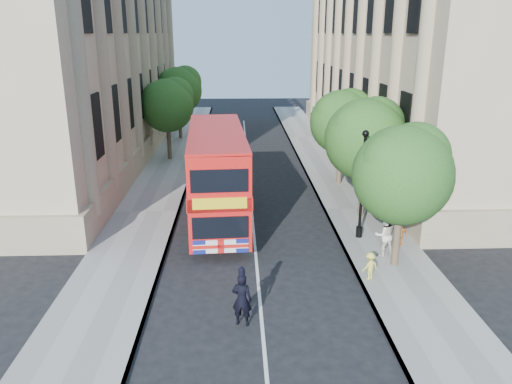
{
  "coord_description": "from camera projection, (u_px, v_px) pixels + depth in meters",
  "views": [
    {
      "loc": [
        -0.77,
        -15.87,
        9.43
      ],
      "look_at": [
        0.09,
        6.4,
        2.3
      ],
      "focal_mm": 35.0,
      "sensor_mm": 36.0,
      "label": 1
    }
  ],
  "objects": [
    {
      "name": "box_van",
      "position": [
        217.0,
        187.0,
        27.85
      ],
      "size": [
        1.9,
        4.41,
        2.49
      ],
      "rotation": [
        0.0,
        0.0,
        -0.03
      ],
      "color": "black",
      "rests_on": "ground"
    },
    {
      "name": "pavement_left",
      "position": [
        147.0,
        212.0,
        27.29
      ],
      "size": [
        3.5,
        80.0,
        0.12
      ],
      "primitive_type": "cube",
      "color": "gray",
      "rests_on": "ground"
    },
    {
      "name": "pavement_right",
      "position": [
        355.0,
        209.0,
        27.72
      ],
      "size": [
        3.5,
        80.0,
        0.12
      ],
      "primitive_type": "cube",
      "color": "gray",
      "rests_on": "ground"
    },
    {
      "name": "building_left",
      "position": [
        63.0,
        39.0,
        37.6
      ],
      "size": [
        12.0,
        38.0,
        18.0
      ],
      "primitive_type": "cube",
      "color": "tan",
      "rests_on": "ground"
    },
    {
      "name": "police_constable",
      "position": [
        242.0,
        300.0,
        16.62
      ],
      "size": [
        0.77,
        0.6,
        1.88
      ],
      "primitive_type": "imported",
      "rotation": [
        0.0,
        0.0,
        2.9
      ],
      "color": "black",
      "rests_on": "ground"
    },
    {
      "name": "tree_right_mid",
      "position": [
        366.0,
        135.0,
        25.46
      ],
      "size": [
        4.2,
        4.2,
        6.37
      ],
      "color": "#473828",
      "rests_on": "ground"
    },
    {
      "name": "woman_pedestrian",
      "position": [
        384.0,
        235.0,
        21.61
      ],
      "size": [
        1.03,
        0.86,
        1.9
      ],
      "primitive_type": "imported",
      "rotation": [
        0.0,
        0.0,
        3.3
      ],
      "color": "white",
      "rests_on": "pavement_right"
    },
    {
      "name": "tree_left_back",
      "position": [
        179.0,
        88.0,
        44.94
      ],
      "size": [
        4.2,
        4.2,
        6.65
      ],
      "color": "#473828",
      "rests_on": "ground"
    },
    {
      "name": "ground",
      "position": [
        260.0,
        306.0,
        18.0
      ],
      "size": [
        120.0,
        120.0,
        0.0
      ],
      "primitive_type": "plane",
      "color": "black",
      "rests_on": "ground"
    },
    {
      "name": "tree_right_far",
      "position": [
        342.0,
        118.0,
        31.21
      ],
      "size": [
        4.0,
        4.0,
        6.15
      ],
      "color": "#473828",
      "rests_on": "ground"
    },
    {
      "name": "lamp_post",
      "position": [
        362.0,
        189.0,
        23.13
      ],
      "size": [
        0.32,
        0.32,
        5.16
      ],
      "color": "black",
      "rests_on": "pavement_right"
    },
    {
      "name": "child_b",
      "position": [
        370.0,
        266.0,
        19.61
      ],
      "size": [
        0.84,
        0.71,
        1.13
      ],
      "primitive_type": "imported",
      "rotation": [
        0.0,
        0.0,
        3.63
      ],
      "color": "#DFD84C",
      "rests_on": "pavement_right"
    },
    {
      "name": "double_decker_bus",
      "position": [
        217.0,
        173.0,
        25.38
      ],
      "size": [
        3.3,
        10.36,
        4.72
      ],
      "rotation": [
        0.0,
        0.0,
        0.06
      ],
      "color": "red",
      "rests_on": "ground"
    },
    {
      "name": "building_right",
      "position": [
        424.0,
        39.0,
        38.61
      ],
      "size": [
        12.0,
        38.0,
        18.0
      ],
      "primitive_type": "cube",
      "color": "tan",
      "rests_on": "ground"
    },
    {
      "name": "child_a",
      "position": [
        400.0,
        234.0,
        22.73
      ],
      "size": [
        0.67,
        0.39,
        1.08
      ],
      "primitive_type": "imported",
      "rotation": [
        0.0,
        0.0,
        2.93
      ],
      "color": "orange",
      "rests_on": "pavement_right"
    },
    {
      "name": "tree_right_near",
      "position": [
        404.0,
        169.0,
        19.81
      ],
      "size": [
        4.0,
        4.0,
        6.08
      ],
      "color": "#473828",
      "rests_on": "ground"
    },
    {
      "name": "tree_left_far",
      "position": [
        168.0,
        102.0,
        37.4
      ],
      "size": [
        4.0,
        4.0,
        6.3
      ],
      "color": "#473828",
      "rests_on": "ground"
    }
  ]
}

